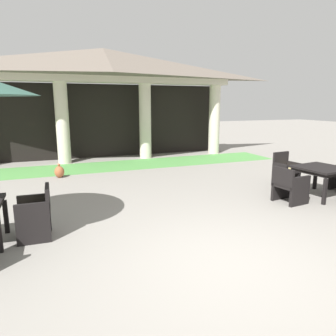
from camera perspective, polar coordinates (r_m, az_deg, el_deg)
name	(u,v)px	position (r m, az deg, el deg)	size (l,w,h in m)	color
ground_plane	(227,265)	(4.64, 10.69, -16.90)	(60.00, 60.00, 0.00)	gray
background_pavilion	(103,76)	(12.52, -11.62, 15.95)	(10.65, 2.50, 4.16)	beige
lawn_strip	(114,166)	(11.39, -9.78, 0.40)	(12.45, 1.91, 0.01)	#519347
patio_chair_near_foreground_east	(36,214)	(5.68, -22.79, -7.62)	(0.54, 0.58, 0.87)	black
patio_table_mid_left	(321,171)	(8.32, 25.91, -0.44)	(1.15, 1.15, 0.71)	black
patio_chair_mid_left_north	(285,171)	(9.00, 20.44, -0.50)	(0.61, 0.55, 0.91)	black
patio_chair_mid_left_west	(289,186)	(7.56, 21.07, -2.99)	(0.63, 0.65, 0.81)	black
terracotta_urn	(59,172)	(9.99, -19.04, -0.64)	(0.28, 0.28, 0.43)	#9E5633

